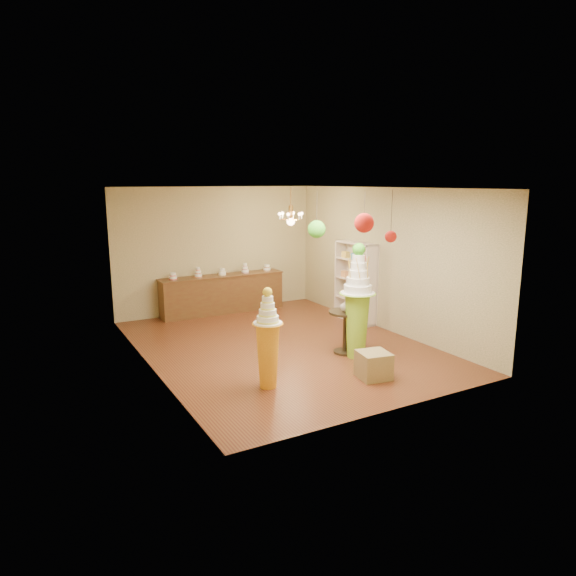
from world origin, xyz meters
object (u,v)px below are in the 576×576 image
sideboard (223,293)px  pedestal_green (357,311)px  round_table (345,326)px  pedestal_orange (268,347)px

sideboard → pedestal_green: bearing=-78.1°
round_table → pedestal_green: bearing=-81.1°
pedestal_orange → sideboard: bearing=76.2°
sideboard → round_table: (0.84, -3.90, 0.04)m
pedestal_orange → round_table: size_ratio=1.98×
pedestal_green → pedestal_orange: (-2.02, -0.46, -0.22)m
pedestal_green → sideboard: size_ratio=0.68×
pedestal_green → sideboard: bearing=101.9°
pedestal_green → pedestal_orange: bearing=-167.1°
pedestal_green → round_table: pedestal_green is taller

